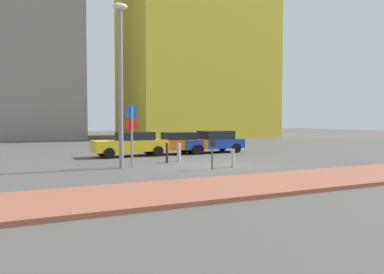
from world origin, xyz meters
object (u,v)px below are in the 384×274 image
Objects in this scene: parking_sign_post at (132,128)px; street_lamp at (121,73)px; traffic_bollard_far at (233,158)px; parking_meter at (212,150)px; parked_car_yellow at (131,144)px; traffic_bollard_mid at (179,152)px; traffic_bollard_near at (167,153)px; parked_car_blue at (212,141)px; parked_car_orange at (176,143)px.

street_lamp is (-0.65, -0.46, 2.57)m from parking_sign_post.
parking_meter is at bearing -169.48° from traffic_bollard_far.
traffic_bollard_mid is at bearing -69.46° from parked_car_yellow.
parking_sign_post is 3.35m from traffic_bollard_mid.
traffic_bollard_near is 0.92m from traffic_bollard_mid.
parked_car_blue is 8.85m from parking_sign_post.
traffic_bollard_near is at bearing 16.50° from parking_sign_post.
parked_car_blue is at bearing 43.85° from traffic_bollard_mid.
parking_sign_post is 2.78× the size of traffic_bollard_near.
parked_car_blue is (5.76, 0.12, -0.01)m from parked_car_yellow.
parked_car_orange reaches higher than traffic_bollard_near.
parked_car_orange is 4.39m from traffic_bollard_mid.
parking_meter is at bearing -118.57° from parked_car_blue.
street_lamp is at bearing -132.82° from parked_car_orange.
parked_car_orange is 0.56× the size of street_lamp.
parked_car_orange is 7.46m from traffic_bollard_far.
parking_sign_post is at bearing -105.98° from parked_car_yellow.
parked_car_blue is 5.30× the size of traffic_bollard_far.
traffic_bollard_near is at bearing -157.24° from traffic_bollard_mid.
street_lamp is at bearing -144.78° from parked_car_blue.
parked_car_yellow is 5.21× the size of traffic_bollard_far.
parked_car_yellow is at bearing 110.54° from traffic_bollard_mid.
parking_meter is (-1.48, -7.68, 0.11)m from parked_car_orange.
street_lamp is 8.64× the size of traffic_bollard_far.
parking_sign_post reaches higher than parked_car_yellow.
parked_car_blue is 3.47× the size of parking_meter.
traffic_bollard_far is (1.32, -3.36, -0.06)m from traffic_bollard_mid.
parked_car_blue reaches higher than traffic_bollard_near.
parked_car_orange is at bearing -179.94° from parked_car_blue.
street_lamp is at bearing -158.47° from traffic_bollard_near.
parking_sign_post reaches higher than parked_car_blue.
parking_meter is 3.38m from traffic_bollard_near.
traffic_bollard_near is at bearing -118.37° from parked_car_orange.
parked_car_orange is at bearing 88.20° from traffic_bollard_far.
traffic_bollard_far is (4.88, -1.93, -3.99)m from street_lamp.
traffic_bollard_far is (4.23, -2.39, -1.42)m from parking_sign_post.
parked_car_orange is 4.21× the size of traffic_bollard_mid.
parked_car_orange is 5.06m from traffic_bollard_near.
parking_sign_post reaches higher than traffic_bollard_near.
traffic_bollard_near is (2.71, 1.07, -3.90)m from street_lamp.
parking_sign_post is at bearing 150.55° from traffic_bollard_far.
parking_sign_post is at bearing -163.50° from traffic_bollard_near.
parked_car_orange is at bearing 61.63° from traffic_bollard_near.
parked_car_blue is 10.26m from street_lamp.
street_lamp reaches higher than parked_car_orange.
street_lamp is 5.49m from traffic_bollard_mid.
traffic_bollard_far is at bearing -111.55° from parked_car_blue.
parked_car_blue is at bearing 61.43° from parking_meter.
traffic_bollard_near is (0.65, -4.34, -0.25)m from parked_car_yellow.
traffic_bollard_mid is (0.84, 0.35, -0.03)m from traffic_bollard_near.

